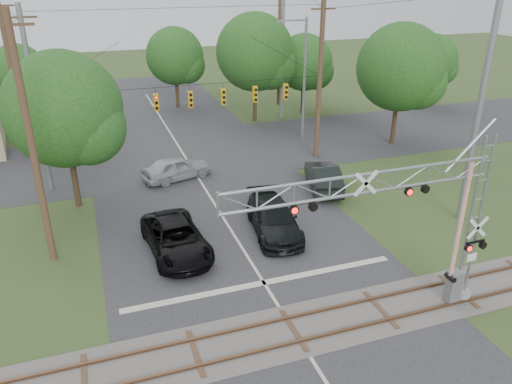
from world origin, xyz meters
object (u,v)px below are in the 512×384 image
object	(u,v)px
sedan_silver	(176,168)
crossing_gantry	(409,215)
pickup_black	(176,238)
car_dark	(274,219)
streetlight	(302,73)
traffic_signal_span	(203,92)

from	to	relation	value
sedan_silver	crossing_gantry	bearing A→B (deg)	-178.18
pickup_black	car_dark	distance (m)	5.43
sedan_silver	streetlight	distance (m)	13.58
streetlight	pickup_black	bearing A→B (deg)	-131.82
pickup_black	crossing_gantry	bearing A→B (deg)	-49.69
pickup_black	car_dark	world-z (taller)	car_dark
traffic_signal_span	sedan_silver	bearing A→B (deg)	-159.90
crossing_gantry	sedan_silver	distance (m)	18.88
car_dark	sedan_silver	xyz separation A→B (m)	(-3.56, 9.27, -0.02)
traffic_signal_span	pickup_black	size ratio (longest dim) A/B	3.33
car_dark	streetlight	world-z (taller)	streetlight
traffic_signal_span	pickup_black	xyz separation A→B (m)	(-4.14, -10.47, -4.84)
crossing_gantry	traffic_signal_span	xyz separation A→B (m)	(-3.60, 18.36, 1.02)
crossing_gantry	sedan_silver	bearing A→B (deg)	108.50
sedan_silver	car_dark	bearing A→B (deg)	-175.68
traffic_signal_span	streetlight	xyz separation A→B (m)	(9.30, 4.54, -0.17)
crossing_gantry	streetlight	distance (m)	23.62
car_dark	crossing_gantry	bearing A→B (deg)	-66.79
car_dark	streetlight	bearing A→B (deg)	68.92
crossing_gantry	car_dark	distance (m)	9.39
traffic_signal_span	pickup_black	world-z (taller)	traffic_signal_span
crossing_gantry	traffic_signal_span	size ratio (longest dim) A/B	0.59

